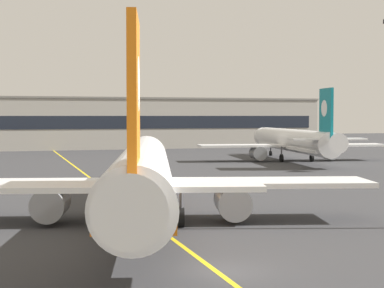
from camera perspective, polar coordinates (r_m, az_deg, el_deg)
ground_plane at (r=30.14m, az=3.05°, el=-11.58°), size 400.00×400.00×0.00m
taxiway_centreline at (r=58.76m, az=-7.17°, el=-4.63°), size 2.43×179.99×0.01m
airliner_foreground at (r=43.15m, az=-4.55°, el=-2.74°), size 32.21×40.95×11.65m
airliner_background at (r=102.53m, az=9.22°, el=0.25°), size 30.97×39.60×11.15m
safety_cone_by_nose_gear at (r=58.98m, az=-7.52°, el=-4.36°), size 0.44×0.44×0.55m
terminal_building at (r=141.11m, az=-10.67°, el=1.89°), size 114.24×12.40×11.43m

